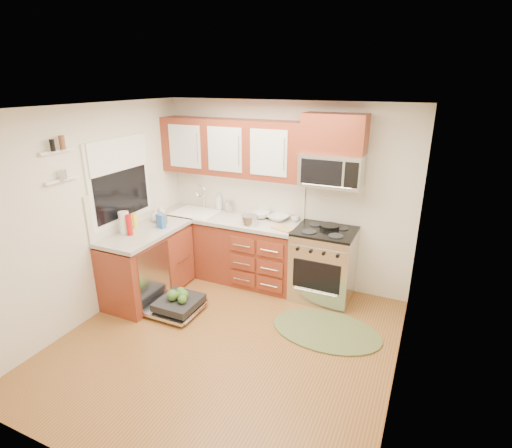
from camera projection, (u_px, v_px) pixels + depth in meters
The scene contains 38 objects.
floor at pixel (226, 343), 4.41m from camera, with size 3.50×3.50×0.00m, color brown.
ceiling at pixel (219, 108), 3.56m from camera, with size 3.50×3.50×0.00m, color white.
wall_back at pixel (285, 195), 5.48m from camera, with size 3.50×0.04×2.50m, color beige.
wall_front at pixel (86, 334), 2.48m from camera, with size 3.50×0.04×2.50m, color beige.
wall_left at pixel (92, 215), 4.66m from camera, with size 0.04×3.50×2.50m, color beige.
wall_right at pixel (408, 271), 3.30m from camera, with size 0.04×3.50×2.50m, color beige.
base_cabinet_back at pixel (229, 249), 5.78m from camera, with size 2.05×0.60×0.85m, color maroon.
base_cabinet_left at pixel (148, 266), 5.28m from camera, with size 0.60×1.25×0.85m, color maroon.
countertop_back at pixel (228, 219), 5.61m from camera, with size 2.07×0.64×0.05m, color #A29C94.
countertop_left at pixel (145, 232), 5.11m from camera, with size 0.64×1.27×0.05m, color #A29C94.
backsplash_back at pixel (237, 192), 5.76m from camera, with size 2.05×0.02×0.57m, color beige.
backsplash_left at pixel (124, 206), 5.12m from camera, with size 0.02×1.25×0.57m, color beige.
upper_cabinets at pixel (231, 148), 5.40m from camera, with size 2.05×0.35×0.75m, color maroon, non-canonical shape.
cabinet_over_mw at pixel (335, 134), 4.76m from camera, with size 0.76×0.35×0.47m, color maroon.
range at pixel (323, 264), 5.20m from camera, with size 0.76×0.64×0.95m, color silver, non-canonical shape.
microwave at pixel (332, 170), 4.89m from camera, with size 0.76×0.38×0.40m, color silver, non-canonical shape.
sink at pixel (196, 220), 5.84m from camera, with size 0.62×0.50×0.26m, color white, non-canonical shape.
dishwasher at pixel (177, 305), 4.96m from camera, with size 0.70×0.60×0.20m, color silver, non-canonical shape.
window at pixel (120, 181), 4.98m from camera, with size 0.03×1.05×1.05m, color white, non-canonical shape.
window_blind at pixel (118, 155), 4.86m from camera, with size 0.02×0.96×0.40m, color white.
shelf_upper at pixel (57, 151), 4.08m from camera, with size 0.04×0.40×0.03m, color white.
shelf_lower at pixel (61, 180), 4.18m from camera, with size 0.04×0.40×0.03m, color white.
rug at pixel (326, 331), 4.61m from camera, with size 1.27×0.82×0.02m, color #646C3E, non-canonical shape.
skillet at pixel (329, 227), 5.09m from camera, with size 0.25×0.25×0.05m, color black.
stock_pot at pixel (250, 220), 5.27m from camera, with size 0.22×0.22×0.13m, color silver.
cutting_board at pixel (283, 228), 5.14m from camera, with size 0.28×0.18×0.02m, color tan.
canister at pixel (229, 206), 5.79m from camera, with size 0.11×0.11×0.18m, color silver.
paper_towel_roll at pixel (124, 223), 4.97m from camera, with size 0.13×0.13×0.28m, color white.
mustard_bottle at pixel (135, 221), 5.17m from camera, with size 0.06×0.06×0.19m, color yellow.
red_bottle at pixel (129, 225), 4.91m from camera, with size 0.07×0.07×0.27m, color red.
wooden_box at pixel (162, 219), 5.33m from camera, with size 0.13×0.09×0.13m, color brown.
blue_carton at pixel (161, 221), 5.16m from camera, with size 0.11×0.07×0.18m, color blue.
bowl_a at pixel (278, 218), 5.46m from camera, with size 0.28×0.28×0.07m, color #999999.
bowl_b at pixel (260, 215), 5.56m from camera, with size 0.28×0.28×0.09m, color #999999.
cup at pixel (295, 218), 5.41m from camera, with size 0.11×0.11×0.08m, color #999999.
soap_bottle_a at pixel (219, 201), 5.87m from camera, with size 0.11×0.11×0.27m, color #999999.
soap_bottle_b at pixel (161, 211), 5.53m from camera, with size 0.09×0.09×0.19m, color #999999.
soap_bottle_c at pixel (155, 215), 5.39m from camera, with size 0.14×0.14×0.18m, color #999999.
Camera 1 is at (1.83, -3.22, 2.74)m, focal length 28.00 mm.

